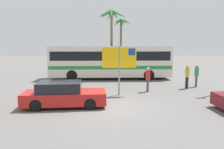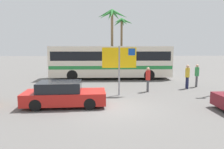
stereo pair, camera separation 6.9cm
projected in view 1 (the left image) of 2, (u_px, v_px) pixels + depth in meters
The scene contains 10 objects.
ground at pixel (111, 108), 11.20m from camera, with size 120.00×120.00×0.00m, color #605E5B.
bus_front_coach at pixel (110, 61), 20.94m from camera, with size 11.54×2.51×3.17m.
bus_rear_coach at pixel (114, 58), 24.61m from camera, with size 11.54×2.51×3.17m.
ferry_sign at pixel (120, 60), 13.79m from camera, with size 2.20×0.11×3.20m.
car_red at pixel (64, 95), 11.41m from camera, with size 4.38×1.99×1.32m.
pedestrian_by_bus at pixel (187, 75), 16.09m from camera, with size 0.32×0.32×1.81m.
pedestrian_crossing_lot at pixel (148, 77), 14.99m from camera, with size 0.32×0.32×1.73m.
pedestrian_near_sign at pixel (197, 74), 16.80m from camera, with size 0.32×0.32×1.79m.
palm_tree_seaside at pixel (121, 29), 32.08m from camera, with size 3.05×3.15×7.33m.
palm_tree_inland at pixel (112, 20), 27.66m from camera, with size 4.05×4.04×7.89m.
Camera 1 is at (-0.32, -10.88, 3.19)m, focal length 34.48 mm.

